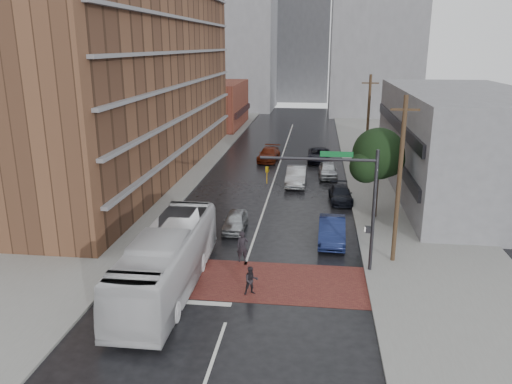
% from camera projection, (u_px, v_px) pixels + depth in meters
% --- Properties ---
extents(ground, '(160.00, 160.00, 0.00)m').
position_uv_depth(ground, '(239.00, 284.00, 27.41)').
color(ground, black).
rests_on(ground, ground).
extents(crosswalk, '(14.00, 5.00, 0.02)m').
position_uv_depth(crosswalk, '(240.00, 280.00, 27.88)').
color(crosswalk, brown).
rests_on(crosswalk, ground).
extents(sidewalk_west, '(9.00, 90.00, 0.15)m').
position_uv_depth(sidewalk_west, '(168.00, 169.00, 52.53)').
color(sidewalk_west, gray).
rests_on(sidewalk_west, ground).
extents(sidewalk_east, '(9.00, 90.00, 0.15)m').
position_uv_depth(sidewalk_east, '(391.00, 176.00, 49.83)').
color(sidewalk_east, gray).
rests_on(sidewalk_east, ground).
extents(apartment_block, '(10.00, 44.00, 28.00)m').
position_uv_depth(apartment_block, '(132.00, 30.00, 47.92)').
color(apartment_block, brown).
rests_on(apartment_block, ground).
extents(storefront_west, '(8.00, 16.00, 7.00)m').
position_uv_depth(storefront_west, '(217.00, 105.00, 79.21)').
color(storefront_west, brown).
rests_on(storefront_west, ground).
extents(building_east, '(11.00, 26.00, 9.00)m').
position_uv_depth(building_east, '(462.00, 142.00, 43.23)').
color(building_east, gray).
rests_on(building_east, ground).
extents(distant_tower_west, '(18.00, 16.00, 32.00)m').
position_uv_depth(distant_tower_west, '(229.00, 27.00, 98.74)').
color(distant_tower_west, gray).
rests_on(distant_tower_west, ground).
extents(distant_tower_east, '(16.00, 14.00, 36.00)m').
position_uv_depth(distant_tower_east, '(377.00, 14.00, 89.18)').
color(distant_tower_east, gray).
rests_on(distant_tower_east, ground).
extents(distant_tower_center, '(12.00, 10.00, 24.00)m').
position_uv_depth(distant_tower_center, '(302.00, 48.00, 114.41)').
color(distant_tower_center, gray).
rests_on(distant_tower_center, ground).
extents(street_tree, '(4.20, 4.10, 6.90)m').
position_uv_depth(street_tree, '(378.00, 157.00, 36.52)').
color(street_tree, '#332319').
rests_on(street_tree, ground).
extents(signal_mast, '(6.50, 0.30, 7.20)m').
position_uv_depth(signal_mast, '(348.00, 193.00, 27.76)').
color(signal_mast, '#2D2D33').
rests_on(signal_mast, ground).
extents(utility_pole_near, '(1.60, 0.26, 10.00)m').
position_uv_depth(utility_pole_near, '(399.00, 180.00, 28.73)').
color(utility_pole_near, '#473321').
rests_on(utility_pole_near, ground).
extents(utility_pole_far, '(1.60, 0.26, 10.00)m').
position_uv_depth(utility_pole_far, '(368.00, 126.00, 47.76)').
color(utility_pole_far, '#473321').
rests_on(utility_pole_far, ground).
extents(transit_bus, '(2.93, 12.22, 3.40)m').
position_uv_depth(transit_bus, '(168.00, 260.00, 26.40)').
color(transit_bus, silver).
rests_on(transit_bus, ground).
extents(pedestrian_a, '(0.79, 0.62, 1.92)m').
position_uv_depth(pedestrian_a, '(242.00, 247.00, 30.02)').
color(pedestrian_a, black).
rests_on(pedestrian_a, ground).
extents(pedestrian_b, '(0.92, 0.83, 1.56)m').
position_uv_depth(pedestrian_b, '(251.00, 281.00, 26.11)').
color(pedestrian_b, black).
rests_on(pedestrian_b, ground).
extents(car_travel_a, '(1.64, 3.93, 1.33)m').
position_uv_depth(car_travel_a, '(235.00, 221.00, 35.24)').
color(car_travel_a, '#A4A8AC').
rests_on(car_travel_a, ground).
extents(car_travel_b, '(1.89, 5.21, 1.71)m').
position_uv_depth(car_travel_b, '(296.00, 176.00, 46.62)').
color(car_travel_b, '#B6BBBF').
rests_on(car_travel_b, ground).
extents(car_travel_c, '(2.47, 5.28, 1.49)m').
position_uv_depth(car_travel_c, '(269.00, 154.00, 56.39)').
color(car_travel_c, maroon).
rests_on(car_travel_c, ground).
extents(suv_travel, '(2.49, 5.35, 1.48)m').
position_uv_depth(suv_travel, '(319.00, 155.00, 55.98)').
color(suv_travel, black).
rests_on(suv_travel, ground).
extents(car_parked_near, '(1.83, 4.97, 1.63)m').
position_uv_depth(car_parked_near, '(332.00, 230.00, 33.07)').
color(car_parked_near, '#151F4B').
rests_on(car_parked_near, ground).
extents(car_parked_mid, '(2.06, 4.54, 1.29)m').
position_uv_depth(car_parked_mid, '(341.00, 194.00, 41.73)').
color(car_parked_mid, black).
rests_on(car_parked_mid, ground).
extents(car_parked_far, '(1.94, 4.51, 1.52)m').
position_uv_depth(car_parked_far, '(328.00, 170.00, 49.35)').
color(car_parked_far, '#B6B9BE').
rests_on(car_parked_far, ground).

